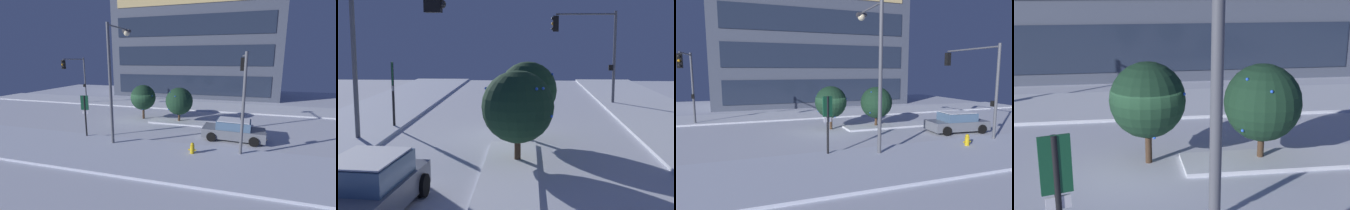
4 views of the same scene
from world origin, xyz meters
TOP-DOWN VIEW (x-y plane):
  - ground at (0.00, 0.00)m, footprint 52.00×52.00m
  - curb_strip_far at (0.00, 7.96)m, footprint 52.00×5.20m
  - median_strip at (5.79, 0.07)m, footprint 9.00×1.80m
  - street_lamp_arched at (0.87, -5.79)m, footprint 0.56×3.00m
  - parking_info_sign at (-1.77, -5.79)m, footprint 0.55×0.21m
  - decorated_tree_median at (0.25, 0.64)m, footprint 2.45×2.45m
  - decorated_tree_left_of_median at (3.94, 0.30)m, footprint 2.52×2.52m

SIDE VIEW (x-z plane):
  - ground at x=0.00m, z-range 0.00..0.00m
  - curb_strip_far at x=0.00m, z-range 0.00..0.14m
  - median_strip at x=5.79m, z-range 0.00..0.14m
  - decorated_tree_left_of_median at x=3.94m, z-range 0.36..3.62m
  - parking_info_sign at x=-1.77m, z-range 0.46..3.65m
  - decorated_tree_median at x=0.25m, z-range 0.45..3.80m
  - street_lamp_arched at x=0.87m, z-range 1.20..9.25m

